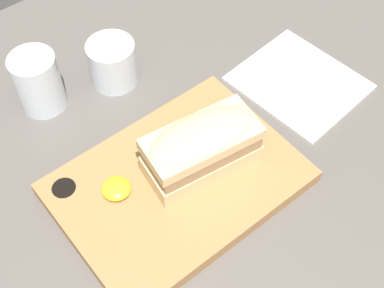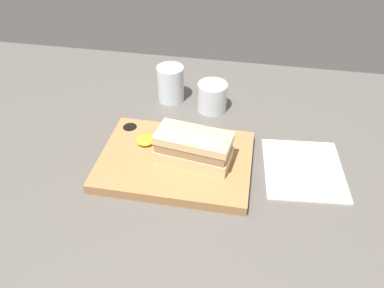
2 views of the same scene
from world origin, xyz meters
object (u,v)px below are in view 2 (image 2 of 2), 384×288
at_px(sandwich, 194,144).
at_px(wine_glass, 212,98).
at_px(napkin, 303,169).
at_px(serving_board, 175,161).
at_px(water_glass, 171,86).

height_order(sandwich, wine_glass, sandwich).
height_order(wine_glass, napkin, wine_glass).
relative_size(sandwich, napkin, 0.82).
bearing_deg(sandwich, serving_board, 175.91).
distance_m(water_glass, napkin, 0.41).
distance_m(serving_board, wine_glass, 0.23).
xyz_separation_m(serving_board, napkin, (0.27, 0.03, -0.01)).
height_order(serving_board, sandwich, sandwich).
xyz_separation_m(water_glass, wine_glass, (0.12, -0.03, -0.01)).
bearing_deg(water_glass, napkin, -32.79).
height_order(water_glass, wine_glass, water_glass).
xyz_separation_m(sandwich, water_glass, (-0.11, 0.26, -0.02)).
xyz_separation_m(serving_board, sandwich, (0.04, -0.00, 0.05)).
relative_size(serving_board, water_glass, 3.38).
bearing_deg(serving_board, water_glass, 104.82).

